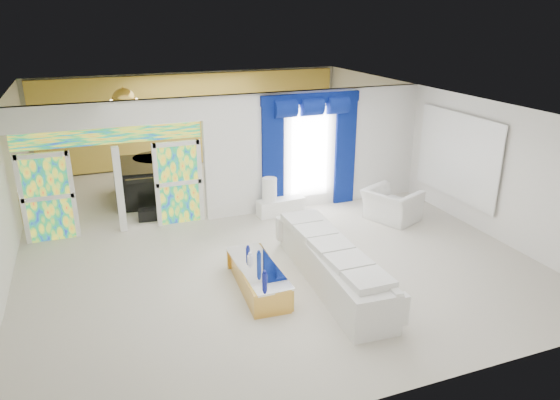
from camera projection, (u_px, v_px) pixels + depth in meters
name	position (u px, v px, depth m)	size (l,w,h in m)	color
floor	(250.00, 229.00, 12.11)	(12.00, 12.00, 0.00)	#B7AF9E
dividing_wall	(317.00, 149.00, 13.19)	(5.70, 0.18, 3.00)	white
dividing_header	(107.00, 114.00, 11.09)	(4.30, 0.18, 0.55)	white
stained_panel_left	(48.00, 198.00, 11.21)	(0.95, 0.04, 2.00)	#994C3F
stained_panel_right	(179.00, 183.00, 12.16)	(0.95, 0.04, 2.00)	#994C3F
stained_transom	(110.00, 136.00, 11.25)	(4.00, 0.05, 0.35)	#994C3F
window_pane	(309.00, 153.00, 13.03)	(1.00, 0.02, 2.30)	white
blue_drape_left	(273.00, 159.00, 12.69)	(0.55, 0.10, 2.80)	#040E4B
blue_drape_right	(345.00, 151.00, 13.36)	(0.55, 0.10, 2.80)	#040E4B
blue_pelmet	(311.00, 98.00, 12.53)	(2.60, 0.12, 0.25)	#040E4B
wall_mirror	(457.00, 156.00, 12.35)	(0.04, 2.70, 1.90)	white
gold_curtains	(194.00, 119.00, 16.76)	(9.70, 0.12, 2.90)	gold
white_sofa	(332.00, 266.00, 9.58)	(0.81, 3.79, 0.72)	silver
coffee_table	(258.00, 278.00, 9.44)	(0.66, 1.98, 0.44)	gold
console_table	(281.00, 207.00, 12.93)	(1.21, 0.38, 0.40)	white
table_lamp	(269.00, 189.00, 12.66)	(0.36, 0.36, 0.58)	silver
armchair	(392.00, 205.00, 12.51)	(1.19, 1.04, 0.77)	silver
grand_piano	(146.00, 181.00, 13.92)	(1.50, 1.97, 1.00)	black
piano_bench	(156.00, 214.00, 12.64)	(0.82, 0.32, 0.27)	black
tv_console	(35.00, 205.00, 12.44)	(0.57, 0.52, 0.83)	tan
chandelier	(124.00, 100.00, 13.40)	(0.60, 0.60, 0.60)	gold
decanters	(256.00, 263.00, 9.33)	(0.19, 1.17, 0.27)	navy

